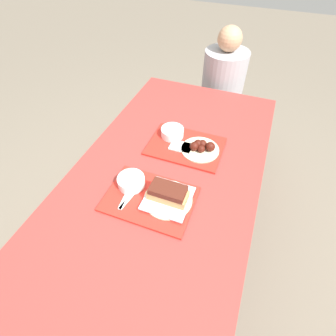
# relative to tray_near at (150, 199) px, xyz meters

# --- Properties ---
(ground_plane) EXTENTS (12.00, 12.00, 0.00)m
(ground_plane) POSITION_rel_tray_near_xyz_m (0.01, 0.16, -0.77)
(ground_plane) COLOR #706656
(picnic_table) EXTENTS (0.91, 1.81, 0.76)m
(picnic_table) POSITION_rel_tray_near_xyz_m (0.01, 0.16, -0.09)
(picnic_table) COLOR maroon
(picnic_table) RESTS_ON ground_plane
(picnic_bench_far) EXTENTS (0.87, 0.28, 0.44)m
(picnic_bench_far) POSITION_rel_tray_near_xyz_m (0.01, 1.28, -0.40)
(picnic_bench_far) COLOR maroon
(picnic_bench_far) RESTS_ON ground_plane
(tray_near) EXTENTS (0.40, 0.29, 0.01)m
(tray_near) POSITION_rel_tray_near_xyz_m (0.00, 0.00, 0.00)
(tray_near) COLOR red
(tray_near) RESTS_ON picnic_table
(tray_far) EXTENTS (0.40, 0.29, 0.01)m
(tray_far) POSITION_rel_tray_near_xyz_m (0.04, 0.40, 0.00)
(tray_far) COLOR red
(tray_far) RESTS_ON picnic_table
(bowl_coleslaw_near) EXTENTS (0.13, 0.13, 0.05)m
(bowl_coleslaw_near) POSITION_rel_tray_near_xyz_m (-0.11, 0.04, 0.03)
(bowl_coleslaw_near) COLOR white
(bowl_coleslaw_near) RESTS_ON tray_near
(brisket_sandwich_plate) EXTENTS (0.22, 0.22, 0.08)m
(brisket_sandwich_plate) POSITION_rel_tray_near_xyz_m (0.08, 0.02, 0.04)
(brisket_sandwich_plate) COLOR beige
(brisket_sandwich_plate) RESTS_ON tray_near
(plastic_fork_near) EXTENTS (0.03, 0.17, 0.00)m
(plastic_fork_near) POSITION_rel_tray_near_xyz_m (-0.11, -0.02, 0.01)
(plastic_fork_near) COLOR white
(plastic_fork_near) RESTS_ON tray_near
(plastic_knife_near) EXTENTS (0.04, 0.17, 0.00)m
(plastic_knife_near) POSITION_rel_tray_near_xyz_m (-0.08, -0.02, 0.01)
(plastic_knife_near) COLOR white
(plastic_knife_near) RESTS_ON tray_near
(condiment_packet) EXTENTS (0.04, 0.03, 0.01)m
(condiment_packet) POSITION_rel_tray_near_xyz_m (0.02, 0.06, 0.01)
(condiment_packet) COLOR #A59E93
(condiment_packet) RESTS_ON tray_near
(bowl_coleslaw_far) EXTENTS (0.13, 0.13, 0.05)m
(bowl_coleslaw_far) POSITION_rel_tray_near_xyz_m (-0.06, 0.45, 0.03)
(bowl_coleslaw_far) COLOR white
(bowl_coleslaw_far) RESTS_ON tray_far
(wings_plate_far) EXTENTS (0.20, 0.20, 0.06)m
(wings_plate_far) POSITION_rel_tray_near_xyz_m (0.13, 0.39, 0.03)
(wings_plate_far) COLOR beige
(wings_plate_far) RESTS_ON tray_far
(napkin_far) EXTENTS (0.12, 0.08, 0.01)m
(napkin_far) POSITION_rel_tray_near_xyz_m (0.02, 0.38, 0.01)
(napkin_far) COLOR white
(napkin_far) RESTS_ON tray_far
(person_seated_across) EXTENTS (0.32, 0.32, 0.68)m
(person_seated_across) POSITION_rel_tray_near_xyz_m (0.06, 1.28, -0.05)
(person_seated_across) COLOR #9E9EA3
(person_seated_across) RESTS_ON picnic_bench_far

